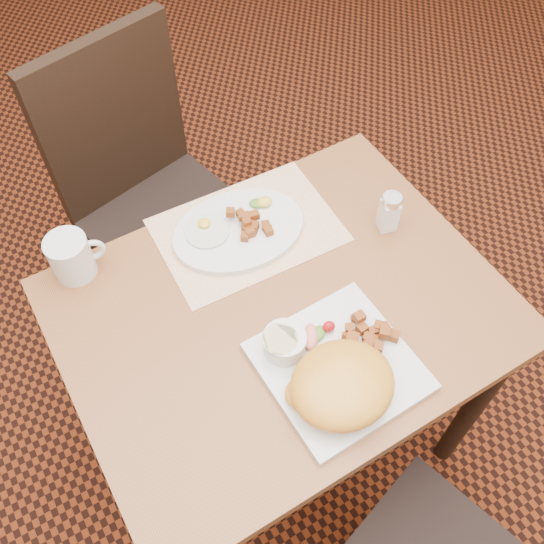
{
  "coord_description": "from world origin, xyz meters",
  "views": [
    {
      "loc": [
        -0.36,
        -0.56,
        1.83
      ],
      "look_at": [
        0.0,
        0.05,
        0.82
      ],
      "focal_mm": 40.0,
      "sensor_mm": 36.0,
      "label": 1
    }
  ],
  "objects": [
    {
      "name": "plate_square",
      "position": [
        0.02,
        -0.17,
        0.76
      ],
      "size": [
        0.28,
        0.28,
        0.02
      ],
      "primitive_type": "cube",
      "rotation": [
        0.0,
        0.0,
        0.02
      ],
      "color": "silver",
      "rests_on": "table"
    },
    {
      "name": "garnish_ov",
      "position": [
        0.1,
        0.26,
        0.78
      ],
      "size": [
        0.06,
        0.05,
        0.02
      ],
      "color": "#387223",
      "rests_on": "plate_oval"
    },
    {
      "name": "plate_oval",
      "position": [
        0.02,
        0.22,
        0.76
      ],
      "size": [
        0.32,
        0.25,
        0.02
      ],
      "primitive_type": null,
      "rotation": [
        0.0,
        0.0,
        -0.09
      ],
      "color": "silver",
      "rests_on": "placemat"
    },
    {
      "name": "coffee_mug",
      "position": [
        -0.33,
        0.31,
        0.8
      ],
      "size": [
        0.12,
        0.09,
        0.1
      ],
      "color": "silver",
      "rests_on": "table"
    },
    {
      "name": "table",
      "position": [
        0.0,
        0.0,
        0.64
      ],
      "size": [
        0.9,
        0.7,
        0.75
      ],
      "color": "#94572D",
      "rests_on": "ground"
    },
    {
      "name": "fried_egg",
      "position": [
        -0.05,
        0.25,
        0.77
      ],
      "size": [
        0.1,
        0.1,
        0.02
      ],
      "color": "white",
      "rests_on": "plate_oval"
    },
    {
      "name": "ground",
      "position": [
        0.0,
        0.0,
        0.0
      ],
      "size": [
        8.0,
        8.0,
        0.0
      ],
      "primitive_type": "plane",
      "color": "black",
      "rests_on": "ground"
    },
    {
      "name": "ramekin",
      "position": [
        -0.05,
        -0.09,
        0.79
      ],
      "size": [
        0.09,
        0.08,
        0.05
      ],
      "color": "silver",
      "rests_on": "plate_square"
    },
    {
      "name": "garnish_sq",
      "position": [
        0.02,
        -0.1,
        0.78
      ],
      "size": [
        0.09,
        0.07,
        0.03
      ],
      "color": "#387223",
      "rests_on": "plate_square"
    },
    {
      "name": "home_fries_sq",
      "position": [
        0.1,
        -0.16,
        0.78
      ],
      "size": [
        0.11,
        0.11,
        0.04
      ],
      "color": "#974A18",
      "rests_on": "plate_square"
    },
    {
      "name": "home_fries_ov",
      "position": [
        0.04,
        0.21,
        0.78
      ],
      "size": [
        0.08,
        0.1,
        0.03
      ],
      "color": "#974A18",
      "rests_on": "plate_oval"
    },
    {
      "name": "chair_far",
      "position": [
        -0.05,
        0.65,
        0.54
      ],
      "size": [
        0.5,
        0.51,
        0.97
      ],
      "rotation": [
        0.0,
        0.0,
        3.36
      ],
      "color": "black",
      "rests_on": "ground"
    },
    {
      "name": "hollandaise_mound",
      "position": [
        -0.01,
        -0.22,
        0.8
      ],
      "size": [
        0.2,
        0.18,
        0.07
      ],
      "color": "gold",
      "rests_on": "plate_square"
    },
    {
      "name": "placemat",
      "position": [
        0.04,
        0.22,
        0.75
      ],
      "size": [
        0.41,
        0.3,
        0.0
      ],
      "primitive_type": "cube",
      "rotation": [
        0.0,
        0.0,
        -0.05
      ],
      "color": "white",
      "rests_on": "table"
    },
    {
      "name": "salt_shaker",
      "position": [
        0.32,
        0.07,
        0.8
      ],
      "size": [
        0.05,
        0.05,
        0.1
      ],
      "color": "white",
      "rests_on": "table"
    }
  ]
}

